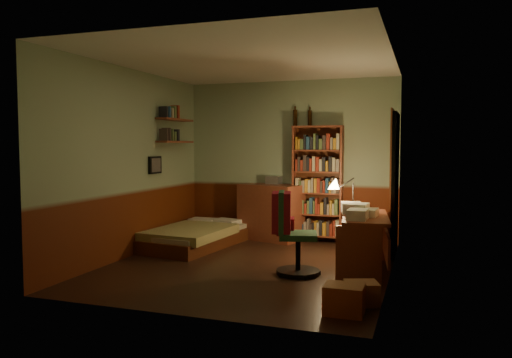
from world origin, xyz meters
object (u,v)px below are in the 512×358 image
(desk, at_px, (365,243))
(cardboard_box_b, at_px, (362,293))
(cardboard_box_a, at_px, (344,299))
(desk_lamp, at_px, (353,188))
(bed, at_px, (195,229))
(bookshelf, at_px, (317,184))
(office_chair, at_px, (298,229))
(dresser, at_px, (271,212))
(mini_stereo, at_px, (274,180))

(desk, xyz_separation_m, cardboard_box_b, (0.12, -1.33, -0.23))
(cardboard_box_a, bearing_deg, cardboard_box_b, 70.17)
(desk_lamp, bearing_deg, bed, 176.98)
(bookshelf, xyz_separation_m, office_chair, (0.21, -2.09, -0.38))
(office_chair, xyz_separation_m, cardboard_box_b, (0.86, -0.90, -0.44))
(desk, bearing_deg, cardboard_box_a, -97.15)
(cardboard_box_b, bearing_deg, desk, 95.15)
(bookshelf, bearing_deg, cardboard_box_b, -74.04)
(desk, distance_m, cardboard_box_b, 1.36)
(bed, height_order, office_chair, office_chair)
(cardboard_box_a, bearing_deg, dresser, 117.72)
(mini_stereo, bearing_deg, cardboard_box_a, -55.01)
(cardboard_box_a, height_order, cardboard_box_b, cardboard_box_a)
(mini_stereo, relative_size, cardboard_box_a, 0.65)
(dresser, height_order, cardboard_box_a, dresser)
(dresser, height_order, desk_lamp, desk_lamp)
(office_chair, bearing_deg, desk_lamp, 49.41)
(office_chair, bearing_deg, cardboard_box_a, -73.28)
(office_chair, bearing_deg, dresser, 101.28)
(mini_stereo, height_order, desk, mini_stereo)
(bed, distance_m, mini_stereo, 1.56)
(bed, relative_size, bookshelf, 0.96)
(desk, distance_m, cardboard_box_a, 1.67)
(bookshelf, height_order, desk, bookshelf)
(bed, relative_size, mini_stereo, 7.60)
(desk_lamp, bearing_deg, cardboard_box_b, -80.65)
(mini_stereo, height_order, desk_lamp, desk_lamp)
(bookshelf, relative_size, desk_lamp, 3.37)
(cardboard_box_b, bearing_deg, bookshelf, 109.62)
(bed, distance_m, desk_lamp, 2.50)
(cardboard_box_b, bearing_deg, desk_lamp, 100.39)
(bed, height_order, desk_lamp, desk_lamp)
(bed, xyz_separation_m, desk, (2.63, -0.68, 0.08))
(dresser, bearing_deg, bed, -116.63)
(bookshelf, height_order, desk_lamp, bookshelf)
(bookshelf, distance_m, desk_lamp, 1.29)
(desk_lamp, xyz_separation_m, office_chair, (-0.51, -1.02, -0.42))
(dresser, xyz_separation_m, desk, (1.70, -1.58, -0.11))
(bed, xyz_separation_m, desk_lamp, (2.40, -0.08, 0.70))
(bed, height_order, cardboard_box_b, bed)
(desk_lamp, bearing_deg, cardboard_box_a, -85.09)
(dresser, distance_m, cardboard_box_a, 3.68)
(bed, relative_size, dresser, 1.74)
(dresser, relative_size, cardboard_box_a, 2.84)
(cardboard_box_a, bearing_deg, desk, 90.06)
(mini_stereo, xyz_separation_m, desk_lamp, (1.45, -1.11, -0.00))
(dresser, height_order, office_chair, office_chair)
(desk_lamp, bearing_deg, desk, -69.66)
(dresser, relative_size, office_chair, 0.93)
(bed, relative_size, cardboard_box_b, 5.67)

